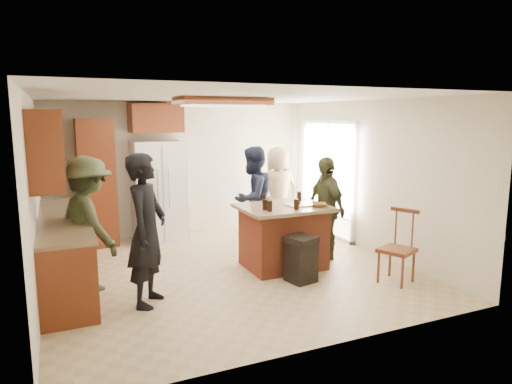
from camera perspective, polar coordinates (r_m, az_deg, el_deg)
name	(u,v)px	position (r m, az deg, el deg)	size (l,w,h in m)	color
room_shell	(392,181)	(10.23, 16.67, 1.36)	(8.00, 5.20, 5.00)	tan
person_front_left	(147,230)	(5.53, -13.49, -4.65)	(0.66, 0.49, 1.82)	black
person_behind_left	(253,199)	(7.61, -0.41, -0.85)	(0.85, 0.52, 1.75)	#191E32
person_behind_right	(278,191)	(8.55, 2.78, 0.08)	(0.82, 0.54, 1.69)	tan
person_side_right	(325,208)	(7.26, 8.65, -1.98)	(0.95, 0.49, 1.62)	#3B3C23
person_counter	(89,224)	(6.23, -20.16, -3.76)	(1.13, 0.52, 1.74)	#353E24
left_cabinetry	(59,214)	(6.55, -23.46, -2.58)	(0.64, 3.00, 2.30)	maroon
back_wall_units	(112,166)	(8.32, -17.55, 3.12)	(1.80, 0.60, 2.45)	maroon
refrigerator	(159,191)	(8.43, -12.04, 0.13)	(0.90, 0.76, 1.80)	white
kitchen_island	(283,236)	(6.82, 3.43, -5.51)	(1.28, 1.03, 0.93)	brown
island_items	(297,203)	(6.70, 5.10, -1.44)	(1.00, 0.71, 0.15)	silver
trash_bin	(301,259)	(6.29, 5.65, -8.31)	(0.46, 0.46, 0.63)	black
spindle_chair	(397,250)	(6.49, 17.27, -6.89)	(0.55, 0.55, 0.99)	maroon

